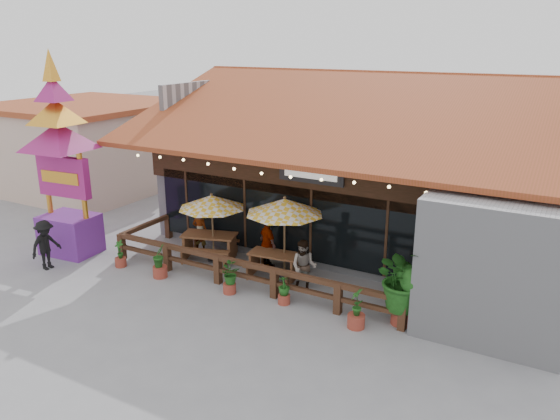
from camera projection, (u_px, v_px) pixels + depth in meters
The scene contains 19 objects.
ground at pixel (298, 294), 16.08m from camera, with size 100.00×100.00×0.00m, color gray.
restaurant_building at pixel (384, 176), 20.79m from camera, with size 15.50×14.73×6.09m.
patio_railing at pixel (229, 263), 16.73m from camera, with size 10.00×2.60×0.92m.
neighbor_building at pixel (89, 144), 27.45m from camera, with size 8.40×8.40×4.22m.
umbrella_left at pixel (212, 202), 17.92m from camera, with size 2.58×2.58×2.38m.
umbrella_right at pixel (285, 207), 16.72m from camera, with size 2.66×2.66×2.62m.
picnic_table_left at pixel (210, 242), 18.59m from camera, with size 2.20×2.03×0.87m.
picnic_table_right at pixel (275, 260), 17.21m from camera, with size 1.75×1.55×0.77m.
thai_sign_tower at pixel (59, 142), 18.08m from camera, with size 2.99×2.99×7.44m.
tropical_plant at pixel (405, 280), 14.05m from camera, with size 2.11×2.09×2.21m.
diner_a at pixel (200, 231), 19.12m from camera, with size 0.56×0.37×1.54m, color #3D2013.
diner_b at pixel (304, 267), 16.02m from camera, with size 0.78×0.61×1.61m, color #3D2013.
diner_c at pixel (268, 243), 17.74m from camera, with size 1.00×0.41×1.70m, color #3D2013.
pedestrian at pixel (46, 245), 17.65m from camera, with size 1.07×0.61×1.66m, color black.
planter_a at pixel (120, 256), 17.95m from camera, with size 0.37×0.37×0.91m.
planter_b at pixel (159, 262), 17.11m from camera, with size 0.45×0.45×1.11m.
planter_c at pixel (229, 277), 16.01m from camera, with size 0.64×0.58×0.94m.
planter_d at pixel (284, 290), 15.39m from camera, with size 0.44×0.44×0.85m.
planter_e at pixel (356, 311), 14.10m from camera, with size 0.46×0.46×1.12m.
Camera 1 is at (6.71, -12.98, 7.18)m, focal length 35.00 mm.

